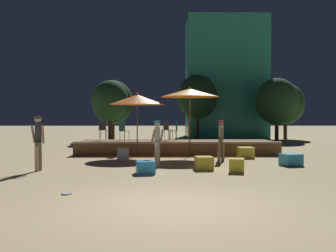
{
  "coord_description": "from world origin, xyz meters",
  "views": [
    {
      "loc": [
        -0.17,
        -7.5,
        1.8
      ],
      "look_at": [
        0.0,
        7.02,
        1.4
      ],
      "focal_mm": 40.0,
      "sensor_mm": 36.0,
      "label": 1
    }
  ],
  "objects_px": {
    "patio_umbrella_0": "(190,93)",
    "patio_umbrella_1": "(137,100)",
    "cube_seat_0": "(291,160)",
    "bistro_chair_0": "(103,128)",
    "background_tree_0": "(285,104)",
    "background_tree_3": "(197,97)",
    "cube_seat_3": "(237,165)",
    "person_2": "(38,139)",
    "cube_seat_4": "(246,152)",
    "cube_seat_2": "(123,154)",
    "person_0": "(157,141)",
    "background_tree_1": "(277,101)",
    "bistro_chair_1": "(167,128)",
    "bistro_chair_3": "(123,129)",
    "person_1": "(221,138)",
    "bistro_chair_2": "(175,129)",
    "cube_seat_5": "(204,163)",
    "cube_seat_1": "(146,167)",
    "frisbee_disc": "(67,193)",
    "background_tree_2": "(110,101)",
    "background_tree_4": "(113,102)"
  },
  "relations": [
    {
      "from": "bistro_chair_0",
      "to": "bistro_chair_1",
      "type": "height_order",
      "value": "same"
    },
    {
      "from": "cube_seat_2",
      "to": "background_tree_0",
      "type": "height_order",
      "value": "background_tree_0"
    },
    {
      "from": "cube_seat_1",
      "to": "background_tree_0",
      "type": "relative_size",
      "value": 0.15
    },
    {
      "from": "cube_seat_3",
      "to": "background_tree_4",
      "type": "distance_m",
      "value": 17.25
    },
    {
      "from": "cube_seat_2",
      "to": "person_0",
      "type": "distance_m",
      "value": 2.64
    },
    {
      "from": "cube_seat_5",
      "to": "bistro_chair_3",
      "type": "bearing_deg",
      "value": 123.92
    },
    {
      "from": "cube_seat_5",
      "to": "bistro_chair_3",
      "type": "height_order",
      "value": "bistro_chair_3"
    },
    {
      "from": "bistro_chair_0",
      "to": "background_tree_1",
      "type": "height_order",
      "value": "background_tree_1"
    },
    {
      "from": "person_2",
      "to": "cube_seat_1",
      "type": "bearing_deg",
      "value": 94.15
    },
    {
      "from": "patio_umbrella_0",
      "to": "cube_seat_1",
      "type": "relative_size",
      "value": 4.79
    },
    {
      "from": "bistro_chair_3",
      "to": "background_tree_0",
      "type": "xyz_separation_m",
      "value": [
        11.32,
        11.57,
        1.52
      ]
    },
    {
      "from": "patio_umbrella_0",
      "to": "cube_seat_4",
      "type": "bearing_deg",
      "value": -15.86
    },
    {
      "from": "person_2",
      "to": "background_tree_0",
      "type": "distance_m",
      "value": 21.53
    },
    {
      "from": "cube_seat_5",
      "to": "bistro_chair_2",
      "type": "height_order",
      "value": "bistro_chair_2"
    },
    {
      "from": "frisbee_disc",
      "to": "background_tree_3",
      "type": "bearing_deg",
      "value": 76.57
    },
    {
      "from": "cube_seat_1",
      "to": "bistro_chair_1",
      "type": "relative_size",
      "value": 0.72
    },
    {
      "from": "person_0",
      "to": "bistro_chair_0",
      "type": "height_order",
      "value": "person_0"
    },
    {
      "from": "person_0",
      "to": "background_tree_3",
      "type": "xyz_separation_m",
      "value": [
        2.8,
        15.61,
        2.33
      ]
    },
    {
      "from": "person_2",
      "to": "bistro_chair_1",
      "type": "distance_m",
      "value": 7.82
    },
    {
      "from": "cube_seat_1",
      "to": "cube_seat_2",
      "type": "bearing_deg",
      "value": 106.98
    },
    {
      "from": "background_tree_2",
      "to": "background_tree_3",
      "type": "relative_size",
      "value": 0.86
    },
    {
      "from": "cube_seat_4",
      "to": "cube_seat_2",
      "type": "bearing_deg",
      "value": -172.18
    },
    {
      "from": "person_1",
      "to": "background_tree_1",
      "type": "relative_size",
      "value": 0.36
    },
    {
      "from": "patio_umbrella_0",
      "to": "person_2",
      "type": "height_order",
      "value": "patio_umbrella_0"
    },
    {
      "from": "cube_seat_3",
      "to": "background_tree_3",
      "type": "xyz_separation_m",
      "value": [
        0.25,
        16.83,
        3.01
      ]
    },
    {
      "from": "background_tree_0",
      "to": "bistro_chair_2",
      "type": "bearing_deg",
      "value": -128.21
    },
    {
      "from": "bistro_chair_0",
      "to": "bistro_chair_1",
      "type": "distance_m",
      "value": 3.21
    },
    {
      "from": "bistro_chair_2",
      "to": "background_tree_1",
      "type": "height_order",
      "value": "background_tree_1"
    },
    {
      "from": "person_0",
      "to": "cube_seat_2",
      "type": "bearing_deg",
      "value": -170.71
    },
    {
      "from": "cube_seat_0",
      "to": "cube_seat_5",
      "type": "bearing_deg",
      "value": -163.58
    },
    {
      "from": "cube_seat_3",
      "to": "person_2",
      "type": "relative_size",
      "value": 0.31
    },
    {
      "from": "cube_seat_1",
      "to": "person_1",
      "type": "bearing_deg",
      "value": 48.79
    },
    {
      "from": "cube_seat_2",
      "to": "person_2",
      "type": "relative_size",
      "value": 0.29
    },
    {
      "from": "person_2",
      "to": "background_tree_1",
      "type": "relative_size",
      "value": 0.4
    },
    {
      "from": "cube_seat_0",
      "to": "bistro_chair_0",
      "type": "height_order",
      "value": "bistro_chair_0"
    },
    {
      "from": "person_1",
      "to": "frisbee_disc",
      "type": "height_order",
      "value": "person_1"
    },
    {
      "from": "person_1",
      "to": "background_tree_3",
      "type": "relative_size",
      "value": 0.33
    },
    {
      "from": "cube_seat_5",
      "to": "person_0",
      "type": "xyz_separation_m",
      "value": [
        -1.58,
        0.59,
        0.68
      ]
    },
    {
      "from": "cube_seat_2",
      "to": "bistro_chair_2",
      "type": "xyz_separation_m",
      "value": [
        2.19,
        2.36,
        0.94
      ]
    },
    {
      "from": "cube_seat_0",
      "to": "background_tree_2",
      "type": "height_order",
      "value": "background_tree_2"
    },
    {
      "from": "background_tree_0",
      "to": "background_tree_3",
      "type": "bearing_deg",
      "value": -178.5
    },
    {
      "from": "person_0",
      "to": "bistro_chair_3",
      "type": "xyz_separation_m",
      "value": [
        -1.65,
        4.22,
        0.29
      ]
    },
    {
      "from": "frisbee_disc",
      "to": "background_tree_3",
      "type": "distance_m",
      "value": 20.96
    },
    {
      "from": "patio_umbrella_0",
      "to": "person_0",
      "type": "xyz_separation_m",
      "value": [
        -1.39,
        -3.48,
        -1.92
      ]
    },
    {
      "from": "background_tree_1",
      "to": "background_tree_3",
      "type": "relative_size",
      "value": 0.92
    },
    {
      "from": "person_2",
      "to": "background_tree_1",
      "type": "height_order",
      "value": "background_tree_1"
    },
    {
      "from": "cube_seat_4",
      "to": "person_0",
      "type": "height_order",
      "value": "person_0"
    },
    {
      "from": "background_tree_0",
      "to": "patio_umbrella_0",
      "type": "bearing_deg",
      "value": -123.93
    },
    {
      "from": "patio_umbrella_0",
      "to": "patio_umbrella_1",
      "type": "bearing_deg",
      "value": 178.6
    },
    {
      "from": "patio_umbrella_0",
      "to": "cube_seat_3",
      "type": "xyz_separation_m",
      "value": [
        1.17,
        -4.7,
        -2.6
      ]
    }
  ]
}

